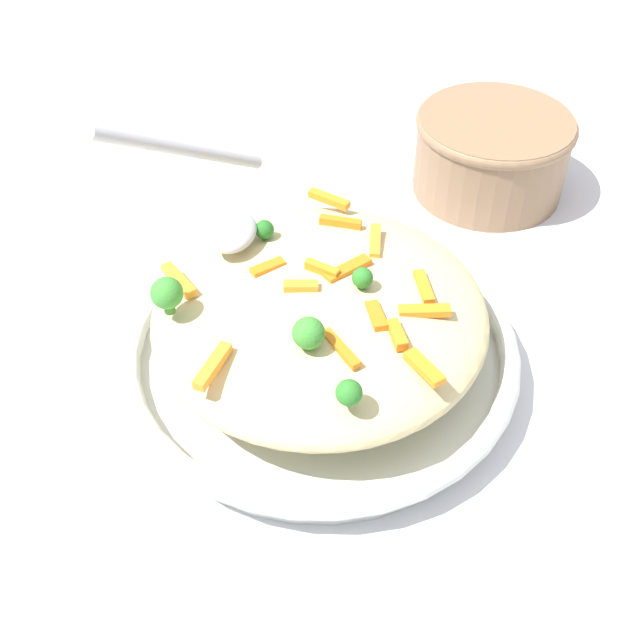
% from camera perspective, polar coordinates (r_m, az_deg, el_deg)
% --- Properties ---
extents(ground_plane, '(2.40, 2.40, 0.00)m').
position_cam_1_polar(ground_plane, '(0.69, -0.00, -3.64)').
color(ground_plane, silver).
extents(serving_bowl, '(0.34, 0.34, 0.04)m').
position_cam_1_polar(serving_bowl, '(0.67, -0.00, -2.44)').
color(serving_bowl, silver).
rests_on(serving_bowl, ground_plane).
extents(pasta_mound, '(0.28, 0.27, 0.06)m').
position_cam_1_polar(pasta_mound, '(0.64, -0.00, 0.51)').
color(pasta_mound, '#DBC689').
rests_on(pasta_mound, serving_bowl).
extents(carrot_piece_0, '(0.04, 0.04, 0.01)m').
position_cam_1_polar(carrot_piece_0, '(0.64, -10.27, 2.89)').
color(carrot_piece_0, orange).
rests_on(carrot_piece_0, pasta_mound).
extents(carrot_piece_1, '(0.02, 0.03, 0.01)m').
position_cam_1_polar(carrot_piece_1, '(0.62, -0.08, 3.73)').
color(carrot_piece_1, orange).
rests_on(carrot_piece_1, pasta_mound).
extents(carrot_piece_2, '(0.01, 0.04, 0.01)m').
position_cam_1_polar(carrot_piece_2, '(0.68, 1.50, 7.12)').
color(carrot_piece_2, orange).
rests_on(carrot_piece_2, pasta_mound).
extents(carrot_piece_3, '(0.03, 0.02, 0.01)m').
position_cam_1_polar(carrot_piece_3, '(0.58, 5.63, -1.07)').
color(carrot_piece_3, orange).
rests_on(carrot_piece_3, pasta_mound).
extents(carrot_piece_4, '(0.04, 0.02, 0.01)m').
position_cam_1_polar(carrot_piece_4, '(0.62, 7.56, 2.40)').
color(carrot_piece_4, orange).
rests_on(carrot_piece_4, pasta_mound).
extents(carrot_piece_5, '(0.01, 0.03, 0.01)m').
position_cam_1_polar(carrot_piece_5, '(0.61, -1.40, 2.41)').
color(carrot_piece_5, orange).
rests_on(carrot_piece_5, pasta_mound).
extents(carrot_piece_6, '(0.02, 0.04, 0.01)m').
position_cam_1_polar(carrot_piece_6, '(0.60, 7.62, 0.67)').
color(carrot_piece_6, orange).
rests_on(carrot_piece_6, pasta_mound).
extents(carrot_piece_7, '(0.03, 0.03, 0.01)m').
position_cam_1_polar(carrot_piece_7, '(0.56, 7.60, -3.45)').
color(carrot_piece_7, orange).
rests_on(carrot_piece_7, pasta_mound).
extents(carrot_piece_8, '(0.03, 0.04, 0.01)m').
position_cam_1_polar(carrot_piece_8, '(0.71, 0.66, 8.80)').
color(carrot_piece_8, orange).
rests_on(carrot_piece_8, pasta_mound).
extents(carrot_piece_9, '(0.04, 0.03, 0.01)m').
position_cam_1_polar(carrot_piece_9, '(0.57, 1.52, -2.07)').
color(carrot_piece_9, orange).
rests_on(carrot_piece_9, pasta_mound).
extents(carrot_piece_10, '(0.04, 0.01, 0.01)m').
position_cam_1_polar(carrot_piece_10, '(0.66, 4.04, 5.74)').
color(carrot_piece_10, orange).
rests_on(carrot_piece_10, pasta_mound).
extents(carrot_piece_11, '(0.03, 0.02, 0.01)m').
position_cam_1_polar(carrot_piece_11, '(0.59, 4.11, 0.26)').
color(carrot_piece_11, orange).
rests_on(carrot_piece_11, pasta_mound).
extents(carrot_piece_12, '(0.04, 0.04, 0.01)m').
position_cam_1_polar(carrot_piece_12, '(0.63, 2.02, 3.71)').
color(carrot_piece_12, orange).
rests_on(carrot_piece_12, pasta_mound).
extents(carrot_piece_13, '(0.04, 0.02, 0.01)m').
position_cam_1_polar(carrot_piece_13, '(0.56, -7.82, -3.34)').
color(carrot_piece_13, orange).
rests_on(carrot_piece_13, pasta_mound).
extents(carrot_piece_14, '(0.03, 0.03, 0.01)m').
position_cam_1_polar(carrot_piece_14, '(0.63, -3.82, 3.82)').
color(carrot_piece_14, orange).
rests_on(carrot_piece_14, pasta_mound).
extents(broccoli_floret_0, '(0.03, 0.03, 0.03)m').
position_cam_1_polar(broccoli_floret_0, '(0.60, -11.09, 1.89)').
color(broccoli_floret_0, '#377928').
rests_on(broccoli_floret_0, pasta_mound).
extents(broccoli_floret_1, '(0.02, 0.02, 0.02)m').
position_cam_1_polar(broccoli_floret_1, '(0.61, 3.09, 2.96)').
color(broccoli_floret_1, '#296820').
rests_on(broccoli_floret_1, pasta_mound).
extents(broccoli_floret_2, '(0.02, 0.02, 0.03)m').
position_cam_1_polar(broccoli_floret_2, '(0.56, -1.32, -0.94)').
color(broccoli_floret_2, '#377928').
rests_on(broccoli_floret_2, pasta_mound).
extents(broccoli_floret_3, '(0.02, 0.02, 0.02)m').
position_cam_1_polar(broccoli_floret_3, '(0.67, -4.07, 6.56)').
color(broccoli_floret_3, '#205B1C').
rests_on(broccoli_floret_3, pasta_mound).
extents(broccoli_floret_4, '(0.02, 0.02, 0.02)m').
position_cam_1_polar(broccoli_floret_4, '(0.53, 2.13, -5.33)').
color(broccoli_floret_4, '#296820').
rests_on(broccoli_floret_4, pasta_mound).
extents(serving_spoon, '(0.14, 0.13, 0.10)m').
position_cam_1_polar(serving_spoon, '(0.67, -7.80, 8.67)').
color(serving_spoon, '#B7B7BC').
rests_on(serving_spoon, pasta_mound).
extents(companion_bowl, '(0.17, 0.17, 0.09)m').
position_cam_1_polar(companion_bowl, '(0.89, 12.40, 11.96)').
color(companion_bowl, '#8C6B4C').
rests_on(companion_bowl, ground_plane).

